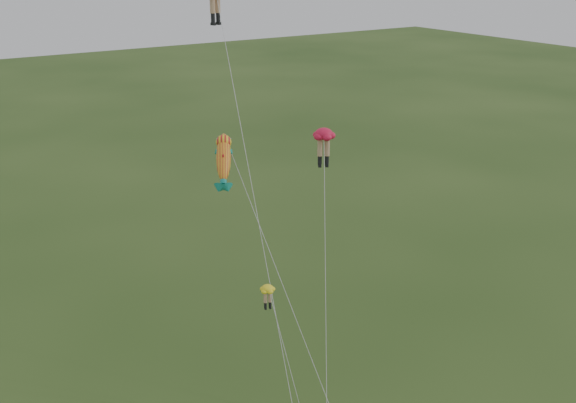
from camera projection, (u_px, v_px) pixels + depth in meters
legs_kite_red_mid at (324, 140)px, 39.97m from camera, size 6.43×9.32×14.56m
legs_kite_yellow at (271, 303)px, 32.46m from camera, size 1.73×3.09×9.14m
fish_kite at (224, 159)px, 34.87m from camera, size 3.87×9.14×15.69m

